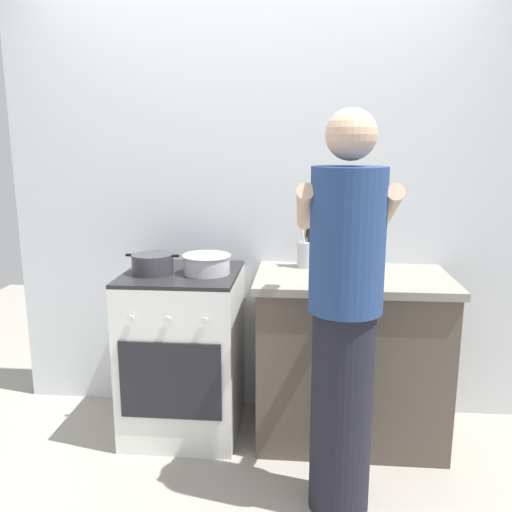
# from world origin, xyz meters

# --- Properties ---
(ground) EXTENTS (6.00, 6.00, 0.00)m
(ground) POSITION_xyz_m (0.00, 0.00, 0.00)
(ground) COLOR gray
(back_wall) EXTENTS (3.20, 0.10, 2.50)m
(back_wall) POSITION_xyz_m (0.20, 0.50, 1.25)
(back_wall) COLOR silver
(back_wall) RESTS_ON ground
(countertop) EXTENTS (1.00, 0.60, 0.90)m
(countertop) POSITION_xyz_m (0.55, 0.15, 0.45)
(countertop) COLOR brown
(countertop) RESTS_ON ground
(stove_range) EXTENTS (0.60, 0.62, 0.90)m
(stove_range) POSITION_xyz_m (-0.35, 0.15, 0.45)
(stove_range) COLOR white
(stove_range) RESTS_ON ground
(pot) EXTENTS (0.28, 0.21, 0.10)m
(pot) POSITION_xyz_m (-0.49, 0.10, 0.95)
(pot) COLOR #38383D
(pot) RESTS_ON stove_range
(mixing_bowl) EXTENTS (0.26, 0.26, 0.10)m
(mixing_bowl) POSITION_xyz_m (-0.21, 0.13, 0.96)
(mixing_bowl) COLOR #B7B7BC
(mixing_bowl) RESTS_ON stove_range
(utensil_crock) EXTENTS (0.10, 0.10, 0.33)m
(utensil_crock) POSITION_xyz_m (0.31, 0.32, 1.00)
(utensil_crock) COLOR silver
(utensil_crock) RESTS_ON countertop
(person) EXTENTS (0.41, 0.50, 1.70)m
(person) POSITION_xyz_m (0.46, -0.44, 0.86)
(person) COLOR black
(person) RESTS_ON ground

